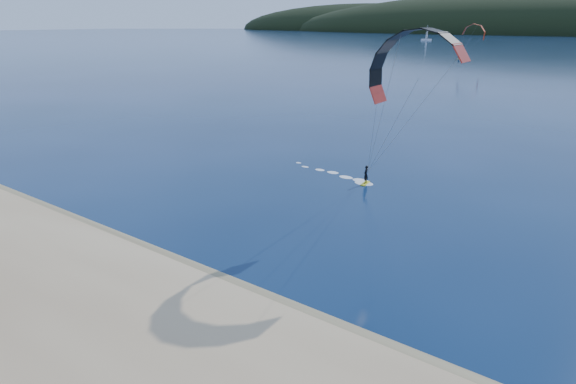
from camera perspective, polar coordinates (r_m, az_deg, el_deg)
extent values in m
plane|color=#081F3E|center=(28.39, -16.40, -14.34)|extent=(1800.00, 1800.00, 0.00)
cube|color=olive|center=(30.80, -9.84, -10.69)|extent=(220.00, 2.50, 0.10)
ellipsoid|color=black|center=(737.17, 31.21, 16.32)|extent=(840.00, 280.00, 110.00)
ellipsoid|color=black|center=(888.62, 9.01, 19.06)|extent=(520.00, 220.00, 90.00)
cube|color=yellow|center=(48.31, 9.48, 1.05)|extent=(0.62, 1.56, 0.09)
imported|color=black|center=(48.00, 9.55, 2.15)|extent=(0.51, 0.72, 1.88)
cylinder|color=gray|center=(42.08, 12.36, 7.17)|extent=(0.02, 0.02, 13.78)
cube|color=yellow|center=(224.49, 20.28, 15.10)|extent=(1.52, 1.43, 0.09)
imported|color=black|center=(224.42, 20.31, 15.36)|extent=(1.20, 1.18, 1.95)
cylinder|color=gray|center=(219.90, 21.11, 16.44)|extent=(0.02, 0.02, 12.51)
cube|color=white|center=(434.28, 16.64, 17.50)|extent=(9.02, 4.60, 1.51)
cylinder|color=white|center=(434.11, 16.72, 18.28)|extent=(0.22, 0.22, 11.85)
cube|color=white|center=(435.52, 16.80, 18.28)|extent=(0.67, 2.75, 8.62)
cube|color=white|center=(432.52, 16.62, 18.00)|extent=(0.53, 2.12, 5.39)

